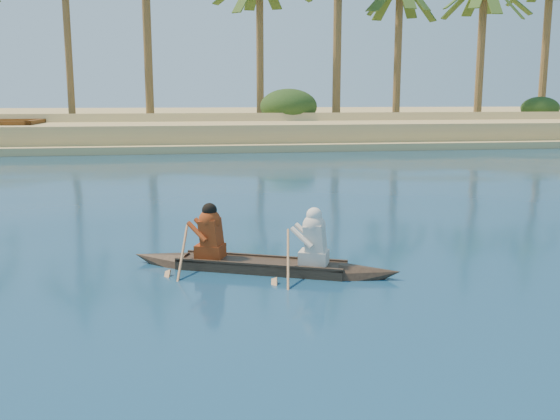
{
  "coord_description": "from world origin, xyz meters",
  "views": [
    {
      "loc": [
        1.0,
        -8.13,
        2.73
      ],
      "look_at": [
        2.71,
        2.29,
        0.8
      ],
      "focal_mm": 40.0,
      "sensor_mm": 36.0,
      "label": 1
    }
  ],
  "objects": [
    {
      "name": "ground",
      "position": [
        0.0,
        0.0,
        0.0
      ],
      "size": [
        160.0,
        160.0,
        0.0
      ],
      "primitive_type": "plane",
      "color": "#0A2C45",
      "rests_on": "ground"
    },
    {
      "name": "sandy_embankment",
      "position": [
        0.0,
        46.89,
        0.53
      ],
      "size": [
        150.0,
        51.0,
        1.5
      ],
      "color": "tan",
      "rests_on": "ground"
    },
    {
      "name": "palm_grove",
      "position": [
        0.0,
        35.0,
        8.0
      ],
      "size": [
        110.0,
        14.0,
        16.0
      ],
      "primitive_type": null,
      "color": "#30491A",
      "rests_on": "ground"
    },
    {
      "name": "shrub_cluster",
      "position": [
        0.0,
        31.5,
        1.2
      ],
      "size": [
        100.0,
        6.0,
        2.4
      ],
      "primitive_type": null,
      "color": "#173513",
      "rests_on": "ground"
    },
    {
      "name": "canoe",
      "position": [
        2.25,
        1.36,
        0.23
      ],
      "size": [
        4.26,
        2.28,
        1.21
      ],
      "rotation": [
        0.0,
        0.0,
        -0.41
      ],
      "color": "#3D2E21",
      "rests_on": "ground"
    }
  ]
}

